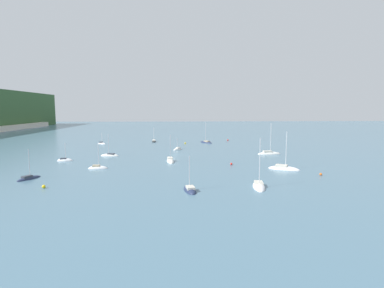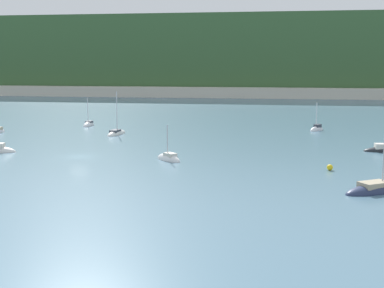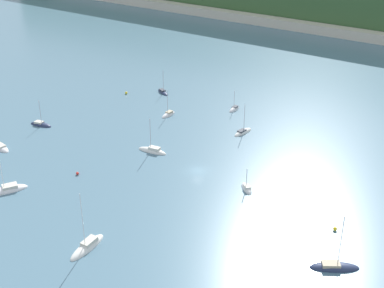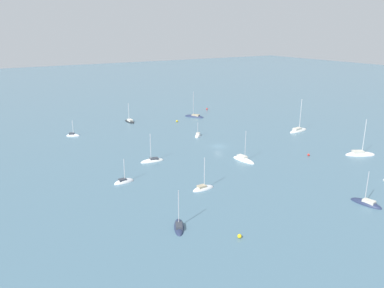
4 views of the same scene
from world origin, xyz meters
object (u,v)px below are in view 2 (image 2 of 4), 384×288
(sailboat_0, at_px, (89,126))
(sailboat_12, at_px, (116,134))
(mooring_buoy_2, at_px, (330,167))
(sailboat_9, at_px, (169,160))
(sailboat_7, at_px, (378,191))
(sailboat_4, at_px, (317,130))

(sailboat_0, xyz_separation_m, sailboat_12, (9.99, -12.37, 0.01))
(mooring_buoy_2, bearing_deg, sailboat_9, 170.28)
(sailboat_0, height_order, sailboat_7, sailboat_7)
(sailboat_0, relative_size, mooring_buoy_2, 9.16)
(sailboat_12, distance_m, mooring_buoy_2, 46.29)
(sailboat_4, bearing_deg, sailboat_12, -40.00)
(sailboat_9, bearing_deg, mooring_buoy_2, -147.67)
(sailboat_9, xyz_separation_m, mooring_buoy_2, (21.44, -3.67, 0.31))
(sailboat_7, distance_m, sailboat_9, 29.20)
(sailboat_4, height_order, sailboat_7, sailboat_7)
(sailboat_0, height_order, sailboat_12, sailboat_12)
(sailboat_4, bearing_deg, sailboat_7, 35.15)
(sailboat_0, bearing_deg, mooring_buoy_2, 46.71)
(sailboat_7, bearing_deg, sailboat_0, 101.29)
(sailboat_4, distance_m, sailboat_12, 39.64)
(sailboat_4, distance_m, sailboat_9, 43.33)
(sailboat_9, height_order, mooring_buoy_2, sailboat_9)
(sailboat_7, bearing_deg, sailboat_4, 59.99)
(sailboat_7, height_order, sailboat_9, sailboat_7)
(sailboat_9, distance_m, sailboat_12, 28.97)
(sailboat_4, bearing_deg, mooring_buoy_2, 30.34)
(sailboat_0, bearing_deg, sailboat_12, 36.81)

